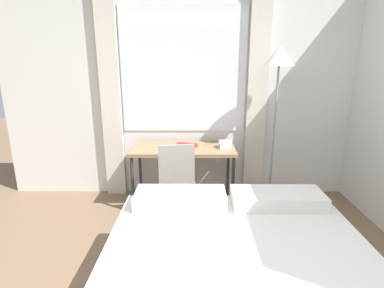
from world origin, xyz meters
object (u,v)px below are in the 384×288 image
at_px(standing_lamp, 278,76).
at_px(book, 186,145).
at_px(desk, 183,152).
at_px(desk_chair, 176,175).
at_px(telephone, 225,145).

distance_m(standing_lamp, book, 1.29).
distance_m(desk, desk_chair, 0.36).
bearing_deg(desk_chair, book, 66.11).
distance_m(standing_lamp, telephone, 0.96).
height_order(standing_lamp, book, standing_lamp).
bearing_deg(telephone, standing_lamp, -1.73).
xyz_separation_m(desk_chair, standing_lamp, (1.12, 0.26, 1.06)).
xyz_separation_m(desk, standing_lamp, (1.05, -0.04, 0.88)).
relative_size(desk, telephone, 8.03).
bearing_deg(telephone, desk, 177.26).
distance_m(telephone, book, 0.46).
relative_size(standing_lamp, telephone, 12.29).
relative_size(standing_lamp, book, 6.77).
bearing_deg(desk, telephone, -2.74).
relative_size(desk_chair, book, 3.16).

